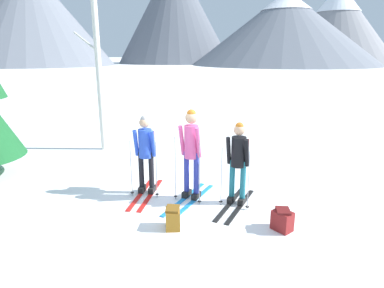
% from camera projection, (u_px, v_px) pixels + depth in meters
% --- Properties ---
extents(ground_plane, '(400.00, 400.00, 0.00)m').
position_uv_depth(ground_plane, '(186.00, 197.00, 6.92)').
color(ground_plane, white).
extents(skier_in_blue, '(0.61, 1.67, 1.69)m').
position_uv_depth(skier_in_blue, '(146.00, 150.00, 6.90)').
color(skier_in_blue, red).
rests_on(skier_in_blue, ground).
extents(skier_in_pink, '(0.97, 1.75, 1.86)m').
position_uv_depth(skier_in_pink, '(191.00, 150.00, 6.58)').
color(skier_in_pink, '#1E84D1').
rests_on(skier_in_pink, ground).
extents(skier_in_black, '(0.88, 1.63, 1.65)m').
position_uv_depth(skier_in_black, '(238.00, 159.00, 6.40)').
color(skier_in_black, black).
rests_on(skier_in_black, ground).
extents(birch_tree_tall, '(0.93, 0.54, 5.38)m').
position_uv_depth(birch_tree_tall, '(98.00, 59.00, 9.64)').
color(birch_tree_tall, silver).
rests_on(birch_tree_tall, ground).
extents(backpack_on_snow_front, '(0.40, 0.40, 0.38)m').
position_uv_depth(backpack_on_snow_front, '(282.00, 220.00, 5.59)').
color(backpack_on_snow_front, maroon).
rests_on(backpack_on_snow_front, ground).
extents(backpack_on_snow_beside, '(0.28, 0.35, 0.38)m').
position_uv_depth(backpack_on_snow_beside, '(173.00, 218.00, 5.66)').
color(backpack_on_snow_beside, '#99661E').
rests_on(backpack_on_snow_beside, ground).
extents(mountain_ridge_distant, '(102.99, 52.90, 27.84)m').
position_uv_depth(mountain_ridge_distant, '(195.00, 18.00, 80.24)').
color(mountain_ridge_distant, slate).
rests_on(mountain_ridge_distant, ground).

